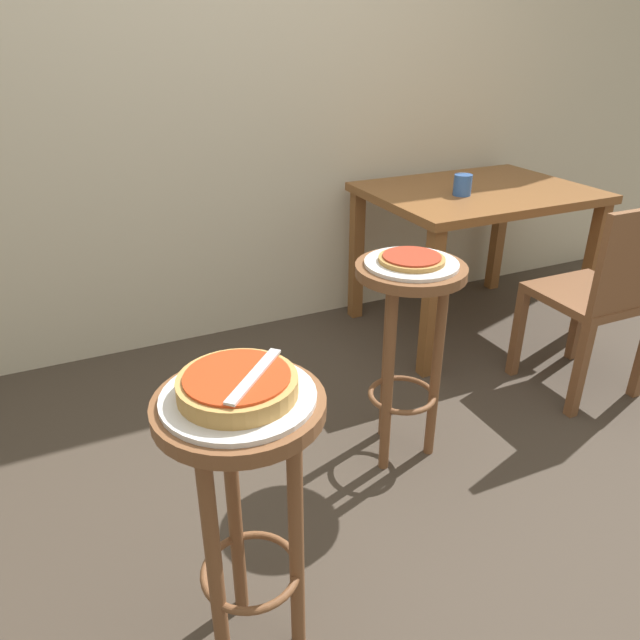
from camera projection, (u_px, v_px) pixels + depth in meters
name	position (u px, v px, depth m)	size (l,w,h in m)	color
ground_plane	(403.00, 537.00, 1.86)	(6.00, 6.00, 0.00)	#42382D
back_wall	(217.00, 11.00, 2.54)	(6.00, 0.10, 3.00)	beige
stool_foreground	(244.00, 477.00, 1.31)	(0.36, 0.36, 0.75)	brown
serving_plate_foreground	(238.00, 397.00, 1.22)	(0.32, 0.32, 0.01)	silver
pizza_foreground	(238.00, 385.00, 1.21)	(0.25, 0.25, 0.05)	tan
stool_middle	(407.00, 322.00, 2.00)	(0.36, 0.36, 0.75)	brown
serving_plate_middle	(411.00, 263.00, 1.91)	(0.31, 0.31, 0.01)	silver
pizza_middle	(412.00, 259.00, 1.90)	(0.21, 0.21, 0.02)	#B78442
dining_table	(476.00, 210.00, 2.92)	(1.05, 0.78, 0.73)	brown
cup_near_edge	(463.00, 185.00, 2.74)	(0.08, 0.08, 0.10)	#3360B2
condiment_shaker	(462.00, 182.00, 2.83)	(0.04, 0.04, 0.08)	white
wooden_chair	(604.00, 294.00, 2.40)	(0.41, 0.41, 0.85)	brown
pizza_server_knife	(254.00, 375.00, 1.19)	(0.22, 0.02, 0.01)	silver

